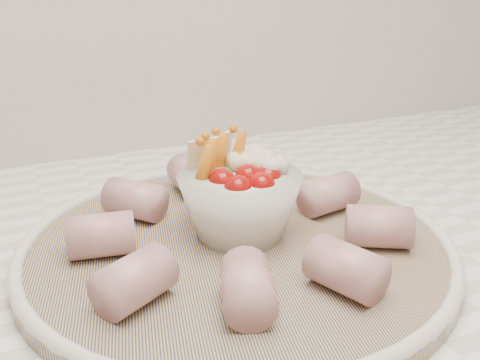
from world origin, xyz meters
name	(u,v)px	position (x,y,z in m)	size (l,w,h in m)	color
serving_platter	(237,243)	(0.04, 1.40, 0.93)	(0.47, 0.47, 0.02)	navy
veggie_bowl	(240,197)	(0.04, 1.41, 0.97)	(0.11, 0.11, 0.09)	silver
cured_meat_rolls	(237,220)	(0.04, 1.40, 0.95)	(0.29, 0.30, 0.04)	#A54B5B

